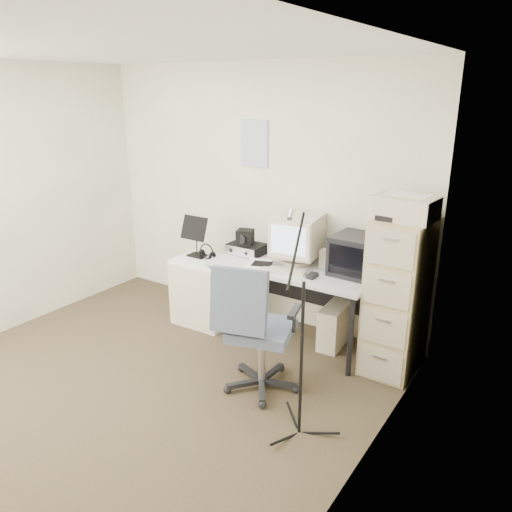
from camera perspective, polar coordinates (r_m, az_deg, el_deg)
The scene contains 22 objects.
floor at distance 4.17m, azimuth -14.11°, elevation -14.75°, with size 3.60×3.60×0.01m, color #312C1D.
ceiling at distance 3.52m, azimuth -17.52°, elevation 21.93°, with size 3.60×3.60×0.01m, color white.
wall_back at distance 4.97m, azimuth 0.11°, elevation 7.01°, with size 3.60×0.02×2.50m, color #F7F3CB.
wall_right at distance 2.63m, azimuth 11.44°, elevation -4.07°, with size 0.02×3.60×2.50m, color #F7F3CB.
wall_calendar at distance 4.90m, azimuth -0.17°, elevation 12.75°, with size 0.30×0.02×0.44m, color white.
filing_cabinet at distance 4.22m, azimuth 15.89°, elevation -4.41°, with size 0.40×0.60×1.30m, color tan.
printer at distance 3.96m, azimuth 16.63°, elevation 5.29°, with size 0.46×0.31×0.18m, color beige.
desk at distance 4.64m, azimuth 4.25°, elevation -5.39°, with size 1.50×0.70×0.73m, color silver.
crt_monitor at distance 4.52m, azimuth 4.72°, elevation 1.88°, with size 0.40×0.42×0.44m, color beige.
crt_tv at distance 4.34m, azimuth 11.38°, elevation 0.15°, with size 0.37×0.40×0.34m, color black.
desk_speaker at distance 4.48m, azimuth 7.94°, elevation -0.28°, with size 0.09×0.09×0.17m, color beige.
keyboard at distance 4.35m, azimuth 3.08°, elevation -1.69°, with size 0.40×0.14×0.02m, color beige.
mouse at distance 4.24m, azimuth 6.44°, elevation -2.25°, with size 0.07×0.11×0.03m, color black.
radio_receiver at distance 4.82m, azimuth -1.05°, elevation 0.85°, with size 0.34×0.25×0.10m, color black.
radio_speaker at distance 4.76m, azimuth -1.26°, elevation 2.16°, with size 0.15×0.14×0.15m, color black.
papers at distance 4.51m, azimuth 0.26°, elevation -0.97°, with size 0.21×0.28×0.02m, color white.
pc_tower at distance 4.65m, azimuth 8.95°, elevation -7.87°, with size 0.18×0.42×0.39m, color beige.
office_chair at distance 3.83m, azimuth 0.66°, elevation -8.17°, with size 0.60×0.60×1.04m, color slate.
side_cart at distance 5.00m, azimuth -5.92°, elevation -3.97°, with size 0.54×0.43×0.67m, color white.
music_stand at distance 4.92m, azimuth -6.83°, elevation 2.31°, with size 0.28×0.15×0.42m, color black.
headphones at distance 4.83m, azimuth -5.64°, elevation 0.16°, with size 0.18×0.18×0.03m, color black.
mic_stand at distance 3.27m, azimuth 5.29°, elevation -9.23°, with size 0.02×0.02×1.45m, color black.
Camera 1 is at (2.68, -2.27, 2.24)m, focal length 35.00 mm.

